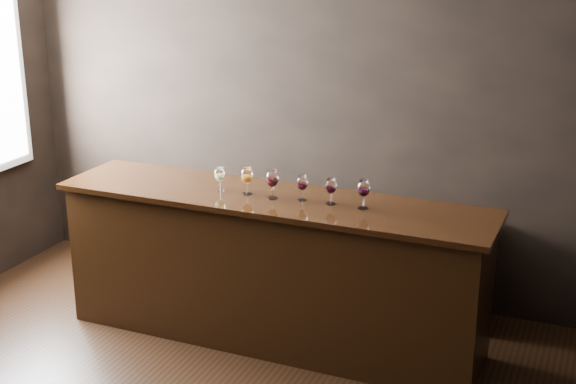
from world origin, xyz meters
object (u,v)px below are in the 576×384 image
at_px(glass_red_a, 272,179).
at_px(glass_white, 220,175).
at_px(back_bar_shelf, 350,256).
at_px(glass_red_d, 364,189).
at_px(glass_amber, 247,176).
at_px(glass_red_c, 331,187).
at_px(glass_red_b, 302,184).
at_px(bar_counter, 272,272).

bearing_deg(glass_red_a, glass_white, 178.21).
bearing_deg(glass_white, back_bar_shelf, 48.96).
bearing_deg(glass_red_d, glass_white, -178.56).
distance_m(glass_red_a, glass_red_d, 0.67).
relative_size(back_bar_shelf, glass_amber, 10.98).
bearing_deg(glass_red_c, glass_red_d, -0.36).
distance_m(glass_red_c, glass_red_d, 0.24).
relative_size(glass_amber, glass_red_a, 0.97).
height_order(glass_amber, glass_red_b, glass_amber).
height_order(back_bar_shelf, glass_red_d, glass_red_d).
xyz_separation_m(glass_red_a, glass_red_d, (0.66, 0.04, -0.00)).
height_order(back_bar_shelf, glass_amber, glass_amber).
relative_size(glass_white, glass_red_b, 0.98).
height_order(bar_counter, glass_red_c, glass_red_c).
relative_size(bar_counter, glass_red_d, 15.20).
xyz_separation_m(bar_counter, glass_amber, (-0.19, -0.01, 0.73)).
bearing_deg(glass_red_b, back_bar_shelf, 83.20).
xyz_separation_m(glass_white, glass_amber, (0.22, 0.00, 0.02)).
bearing_deg(glass_red_a, glass_red_d, 3.51).
height_order(bar_counter, glass_red_a, glass_red_a).
xyz_separation_m(glass_red_b, glass_red_c, (0.21, 0.00, 0.00)).
distance_m(glass_red_b, glass_red_c, 0.21).
bearing_deg(glass_red_c, glass_amber, -177.75).
bearing_deg(glass_white, glass_red_c, 1.94).
relative_size(glass_amber, glass_red_c, 1.08).
xyz_separation_m(glass_white, glass_red_a, (0.43, -0.01, 0.02)).
height_order(bar_counter, glass_red_b, glass_red_b).
xyz_separation_m(bar_counter, glass_red_c, (0.45, 0.01, 0.72)).
bearing_deg(glass_white, glass_red_d, 1.44).
bearing_deg(glass_red_d, glass_amber, -178.46).
relative_size(back_bar_shelf, glass_white, 12.53).
bearing_deg(glass_red_b, glass_white, -177.49).
bearing_deg(glass_white, glass_red_b, 2.51).
bearing_deg(glass_red_c, glass_red_a, -174.35).
height_order(bar_counter, back_bar_shelf, bar_counter).
distance_m(glass_white, glass_red_c, 0.86).
distance_m(glass_amber, glass_red_c, 0.64).
distance_m(back_bar_shelf, glass_red_d, 1.25).
height_order(back_bar_shelf, glass_red_c, glass_red_c).
bearing_deg(glass_white, glass_amber, 1.02).
height_order(back_bar_shelf, glass_red_b, glass_red_b).
height_order(glass_white, glass_red_a, glass_red_a).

